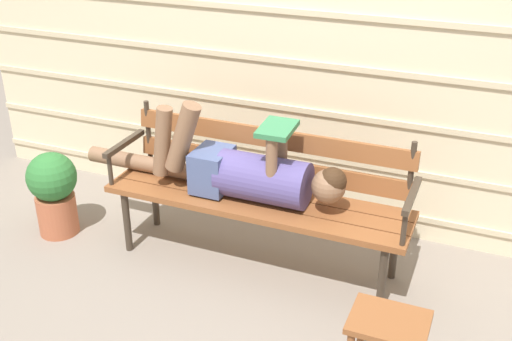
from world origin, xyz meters
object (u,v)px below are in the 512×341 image
at_px(park_bench, 260,187).
at_px(potted_plant, 54,190).
at_px(footstool, 388,333).
at_px(reclining_person, 242,171).

height_order(park_bench, potted_plant, park_bench).
bearing_deg(footstool, reclining_person, 146.84).
xyz_separation_m(park_bench, reclining_person, (-0.08, -0.07, 0.12)).
height_order(footstool, potted_plant, potted_plant).
bearing_deg(potted_plant, park_bench, 9.68).
bearing_deg(potted_plant, reclining_person, 7.31).
xyz_separation_m(footstool, potted_plant, (-2.25, 0.49, 0.03)).
xyz_separation_m(park_bench, footstool, (0.92, -0.72, -0.21)).
height_order(park_bench, footstool, park_bench).
bearing_deg(park_bench, footstool, -38.22).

